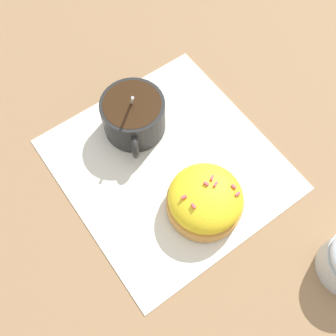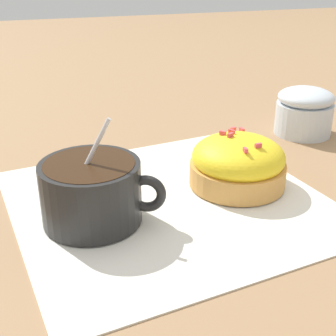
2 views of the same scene
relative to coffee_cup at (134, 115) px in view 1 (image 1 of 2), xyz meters
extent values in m
plane|color=#93704C|center=(0.08, 0.01, -0.04)|extent=(3.00, 3.00, 0.00)
cube|color=white|center=(0.08, 0.01, -0.03)|extent=(0.34, 0.33, 0.00)
cylinder|color=black|center=(0.00, 0.00, 0.00)|extent=(0.09, 0.09, 0.06)
cylinder|color=#331E0F|center=(0.00, 0.00, 0.02)|extent=(0.08, 0.08, 0.01)
torus|color=black|center=(0.05, -0.02, 0.00)|extent=(0.04, 0.02, 0.04)
ellipsoid|color=silver|center=(0.03, -0.01, -0.02)|extent=(0.03, 0.02, 0.01)
cylinder|color=silver|center=(0.00, 0.00, 0.02)|extent=(0.05, 0.02, 0.09)
cylinder|color=#D19347|center=(0.16, 0.03, -0.02)|extent=(0.10, 0.10, 0.02)
ellipsoid|color=yellow|center=(0.16, 0.03, 0.00)|extent=(0.10, 0.10, 0.04)
cube|color=#EA4C56|center=(0.15, 0.00, 0.02)|extent=(0.00, 0.01, 0.00)
cube|color=#EA4C56|center=(0.16, 0.04, 0.02)|extent=(0.01, 0.01, 0.00)
cube|color=#EA4C56|center=(0.17, 0.00, 0.02)|extent=(0.01, 0.00, 0.00)
cube|color=#EA4C56|center=(0.15, 0.04, 0.02)|extent=(0.01, 0.01, 0.00)
cube|color=#EA4C56|center=(0.15, 0.03, 0.02)|extent=(0.01, 0.01, 0.00)
cube|color=#EA4C56|center=(0.17, 0.06, 0.02)|extent=(0.01, 0.01, 0.00)
cube|color=#EA4C56|center=(0.18, 0.06, 0.02)|extent=(0.00, 0.01, 0.00)
camera|label=1|loc=(0.30, -0.11, 0.48)|focal=42.00mm
camera|label=2|loc=(-0.05, -0.39, 0.20)|focal=50.00mm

